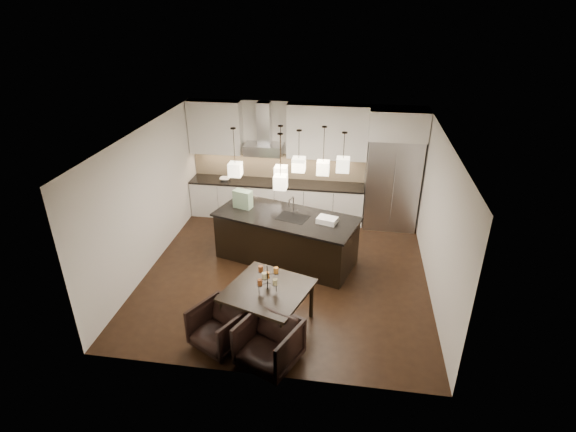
# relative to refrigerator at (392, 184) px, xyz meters

# --- Properties ---
(floor) EXTENTS (5.50, 5.50, 0.02)m
(floor) POSITION_rel_refrigerator_xyz_m (-2.10, -2.38, -1.08)
(floor) COLOR black
(floor) RESTS_ON ground
(ceiling) EXTENTS (5.50, 5.50, 0.02)m
(ceiling) POSITION_rel_refrigerator_xyz_m (-2.10, -2.38, 1.73)
(ceiling) COLOR white
(ceiling) RESTS_ON wall_back
(wall_back) EXTENTS (5.50, 0.02, 2.80)m
(wall_back) POSITION_rel_refrigerator_xyz_m (-2.10, 0.38, 0.32)
(wall_back) COLOR silver
(wall_back) RESTS_ON ground
(wall_front) EXTENTS (5.50, 0.02, 2.80)m
(wall_front) POSITION_rel_refrigerator_xyz_m (-2.10, -5.14, 0.32)
(wall_front) COLOR silver
(wall_front) RESTS_ON ground
(wall_left) EXTENTS (0.02, 5.50, 2.80)m
(wall_left) POSITION_rel_refrigerator_xyz_m (-4.86, -2.38, 0.32)
(wall_left) COLOR silver
(wall_left) RESTS_ON ground
(wall_right) EXTENTS (0.02, 5.50, 2.80)m
(wall_right) POSITION_rel_refrigerator_xyz_m (0.66, -2.38, 0.32)
(wall_right) COLOR silver
(wall_right) RESTS_ON ground
(refrigerator) EXTENTS (1.20, 0.72, 2.15)m
(refrigerator) POSITION_rel_refrigerator_xyz_m (0.00, 0.00, 0.00)
(refrigerator) COLOR #B7B7BA
(refrigerator) RESTS_ON floor
(fridge_panel) EXTENTS (1.26, 0.72, 0.65)m
(fridge_panel) POSITION_rel_refrigerator_xyz_m (0.00, 0.00, 1.40)
(fridge_panel) COLOR silver
(fridge_panel) RESTS_ON refrigerator
(lower_cabinets) EXTENTS (4.21, 0.62, 0.88)m
(lower_cabinets) POSITION_rel_refrigerator_xyz_m (-2.73, 0.05, -0.64)
(lower_cabinets) COLOR silver
(lower_cabinets) RESTS_ON floor
(countertop) EXTENTS (4.21, 0.66, 0.04)m
(countertop) POSITION_rel_refrigerator_xyz_m (-2.73, 0.05, -0.17)
(countertop) COLOR black
(countertop) RESTS_ON lower_cabinets
(backsplash) EXTENTS (4.21, 0.02, 0.63)m
(backsplash) POSITION_rel_refrigerator_xyz_m (-2.73, 0.35, 0.16)
(backsplash) COLOR beige
(backsplash) RESTS_ON countertop
(upper_cab_left) EXTENTS (1.25, 0.35, 1.25)m
(upper_cab_left) POSITION_rel_refrigerator_xyz_m (-4.20, 0.19, 1.10)
(upper_cab_left) COLOR silver
(upper_cab_left) RESTS_ON wall_back
(upper_cab_right) EXTENTS (1.85, 0.35, 1.25)m
(upper_cab_right) POSITION_rel_refrigerator_xyz_m (-1.55, 0.19, 1.10)
(upper_cab_right) COLOR silver
(upper_cab_right) RESTS_ON wall_back
(hood_canopy) EXTENTS (0.90, 0.52, 0.24)m
(hood_canopy) POSITION_rel_refrigerator_xyz_m (-3.03, 0.10, 0.65)
(hood_canopy) COLOR #B7B7BA
(hood_canopy) RESTS_ON wall_back
(hood_chimney) EXTENTS (0.30, 0.28, 0.96)m
(hood_chimney) POSITION_rel_refrigerator_xyz_m (-3.03, 0.21, 1.24)
(hood_chimney) COLOR #B7B7BA
(hood_chimney) RESTS_ON hood_canopy
(fruit_bowl) EXTENTS (0.27, 0.27, 0.06)m
(fruit_bowl) POSITION_rel_refrigerator_xyz_m (-3.99, 0.00, -0.12)
(fruit_bowl) COLOR silver
(fruit_bowl) RESTS_ON countertop
(island_body) EXTENTS (2.97, 1.86, 0.97)m
(island_body) POSITION_rel_refrigerator_xyz_m (-2.18, -1.91, -0.59)
(island_body) COLOR black
(island_body) RESTS_ON floor
(island_top) EXTENTS (3.08, 1.97, 0.04)m
(island_top) POSITION_rel_refrigerator_xyz_m (-2.18, -1.91, -0.08)
(island_top) COLOR black
(island_top) RESTS_ON island_body
(faucet) EXTENTS (0.18, 0.29, 0.42)m
(faucet) POSITION_rel_refrigerator_xyz_m (-2.04, -1.84, 0.15)
(faucet) COLOR silver
(faucet) RESTS_ON island_top
(tote_bag) EXTENTS (0.42, 0.30, 0.38)m
(tote_bag) POSITION_rel_refrigerator_xyz_m (-3.12, -1.65, 0.13)
(tote_bag) COLOR #185B2D
(tote_bag) RESTS_ON island_top
(food_container) EXTENTS (0.44, 0.36, 0.11)m
(food_container) POSITION_rel_refrigerator_xyz_m (-1.35, -2.09, -0.00)
(food_container) COLOR silver
(food_container) RESTS_ON island_top
(dining_table) EXTENTS (1.57, 1.57, 0.75)m
(dining_table) POSITION_rel_refrigerator_xyz_m (-2.15, -4.04, -0.70)
(dining_table) COLOR black
(dining_table) RESTS_ON floor
(candelabra) EXTENTS (0.45, 0.45, 0.44)m
(candelabra) POSITION_rel_refrigerator_xyz_m (-2.15, -4.04, -0.11)
(candelabra) COLOR black
(candelabra) RESTS_ON dining_table
(candle_a) EXTENTS (0.10, 0.10, 0.10)m
(candle_a) POSITION_rel_refrigerator_xyz_m (-2.02, -4.08, -0.15)
(candle_a) COLOR beige
(candle_a) RESTS_ON candelabra
(candle_b) EXTENTS (0.10, 0.10, 0.10)m
(candle_b) POSITION_rel_refrigerator_xyz_m (-2.18, -3.90, -0.15)
(candle_b) COLOR orange
(candle_b) RESTS_ON candelabra
(candle_c) EXTENTS (0.10, 0.10, 0.10)m
(candle_c) POSITION_rel_refrigerator_xyz_m (-2.25, -4.13, -0.15)
(candle_c) COLOR brown
(candle_c) RESTS_ON candelabra
(candle_d) EXTENTS (0.10, 0.10, 0.10)m
(candle_d) POSITION_rel_refrigerator_xyz_m (-2.02, -3.99, 0.01)
(candle_d) COLOR orange
(candle_d) RESTS_ON candelabra
(candle_e) EXTENTS (0.10, 0.10, 0.10)m
(candle_e) POSITION_rel_refrigerator_xyz_m (-2.27, -3.98, 0.01)
(candle_e) COLOR brown
(candle_e) RESTS_ON candelabra
(candle_f) EXTENTS (0.10, 0.10, 0.10)m
(candle_f) POSITION_rel_refrigerator_xyz_m (-2.17, -4.16, 0.01)
(candle_f) COLOR beige
(candle_f) RESTS_ON candelabra
(armchair_left) EXTENTS (1.02, 1.03, 0.70)m
(armchair_left) POSITION_rel_refrigerator_xyz_m (-2.82, -4.60, -0.73)
(armchair_left) COLOR black
(armchair_left) RESTS_ON floor
(armchair_right) EXTENTS (1.07, 1.08, 0.75)m
(armchair_right) POSITION_rel_refrigerator_xyz_m (-1.98, -4.88, -0.70)
(armchair_right) COLOR black
(armchair_right) RESTS_ON floor
(pendant_a) EXTENTS (0.24, 0.24, 0.26)m
(pendant_a) POSITION_rel_refrigerator_xyz_m (-3.15, -2.01, 0.91)
(pendant_a) COLOR #F6E8C2
(pendant_a) RESTS_ON ceiling
(pendant_b) EXTENTS (0.24, 0.24, 0.26)m
(pendant_b) POSITION_rel_refrigerator_xyz_m (-2.31, -1.72, 0.78)
(pendant_b) COLOR #F6E8C2
(pendant_b) RESTS_ON ceiling
(pendant_c) EXTENTS (0.24, 0.24, 0.26)m
(pendant_c) POSITION_rel_refrigerator_xyz_m (-1.93, -1.96, 1.06)
(pendant_c) COLOR #F6E8C2
(pendant_c) RESTS_ON ceiling
(pendant_d) EXTENTS (0.24, 0.24, 0.26)m
(pendant_d) POSITION_rel_refrigerator_xyz_m (-1.49, -1.65, 0.91)
(pendant_d) COLOR #F6E8C2
(pendant_d) RESTS_ON ceiling
(pendant_e) EXTENTS (0.24, 0.24, 0.26)m
(pendant_e) POSITION_rel_refrigerator_xyz_m (-1.11, -1.99, 1.11)
(pendant_e) COLOR #F6E8C2
(pendant_e) RESTS_ON ceiling
(pendant_f) EXTENTS (0.24, 0.24, 0.26)m
(pendant_f) POSITION_rel_refrigerator_xyz_m (-2.23, -2.24, 0.80)
(pendant_f) COLOR #F6E8C2
(pendant_f) RESTS_ON ceiling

